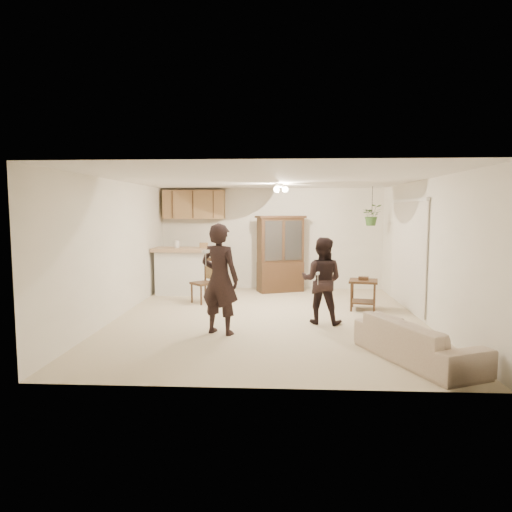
{
  "coord_description": "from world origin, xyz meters",
  "views": [
    {
      "loc": [
        0.21,
        -8.11,
        1.96
      ],
      "look_at": [
        -0.23,
        0.4,
        1.1
      ],
      "focal_mm": 32.0,
      "sensor_mm": 36.0,
      "label": 1
    }
  ],
  "objects_px": {
    "child": "(322,285)",
    "side_table": "(363,294)",
    "chair_hutch_right": "(289,280)",
    "chair_hutch_left": "(203,290)",
    "adult": "(220,278)",
    "sofa": "(417,333)",
    "china_hutch": "(280,254)",
    "chair_bar": "(208,284)"
  },
  "relations": [
    {
      "from": "child",
      "to": "chair_hutch_right",
      "type": "relative_size",
      "value": 1.48
    },
    {
      "from": "chair_bar",
      "to": "adult",
      "type": "bearing_deg",
      "value": -80.12
    },
    {
      "from": "adult",
      "to": "chair_hutch_left",
      "type": "height_order",
      "value": "adult"
    },
    {
      "from": "china_hutch",
      "to": "chair_hutch_right",
      "type": "bearing_deg",
      "value": 18.79
    },
    {
      "from": "child",
      "to": "chair_bar",
      "type": "height_order",
      "value": "child"
    },
    {
      "from": "sofa",
      "to": "side_table",
      "type": "relative_size",
      "value": 2.84
    },
    {
      "from": "adult",
      "to": "chair_hutch_right",
      "type": "bearing_deg",
      "value": -84.03
    },
    {
      "from": "china_hutch",
      "to": "side_table",
      "type": "relative_size",
      "value": 2.77
    },
    {
      "from": "adult",
      "to": "chair_hutch_left",
      "type": "relative_size",
      "value": 1.89
    },
    {
      "from": "child",
      "to": "chair_hutch_right",
      "type": "height_order",
      "value": "child"
    },
    {
      "from": "child",
      "to": "chair_hutch_right",
      "type": "distance_m",
      "value": 3.31
    },
    {
      "from": "adult",
      "to": "chair_bar",
      "type": "height_order",
      "value": "adult"
    },
    {
      "from": "child",
      "to": "side_table",
      "type": "bearing_deg",
      "value": -113.77
    },
    {
      "from": "sofa",
      "to": "chair_bar",
      "type": "relative_size",
      "value": 2.07
    },
    {
      "from": "child",
      "to": "chair_hutch_left",
      "type": "height_order",
      "value": "child"
    },
    {
      "from": "child",
      "to": "china_hutch",
      "type": "height_order",
      "value": "china_hutch"
    },
    {
      "from": "side_table",
      "to": "chair_hutch_right",
      "type": "xyz_separation_m",
      "value": [
        -1.42,
        2.14,
        -0.05
      ]
    },
    {
      "from": "sofa",
      "to": "china_hutch",
      "type": "distance_m",
      "value": 5.35
    },
    {
      "from": "sofa",
      "to": "chair_hutch_left",
      "type": "bearing_deg",
      "value": 20.22
    },
    {
      "from": "china_hutch",
      "to": "side_table",
      "type": "distance_m",
      "value": 2.62
    },
    {
      "from": "china_hutch",
      "to": "chair_bar",
      "type": "xyz_separation_m",
      "value": [
        -1.67,
        -0.51,
        -0.65
      ]
    },
    {
      "from": "child",
      "to": "china_hutch",
      "type": "relative_size",
      "value": 0.74
    },
    {
      "from": "sofa",
      "to": "chair_hutch_left",
      "type": "height_order",
      "value": "chair_hutch_left"
    },
    {
      "from": "china_hutch",
      "to": "sofa",
      "type": "bearing_deg",
      "value": -91.39
    },
    {
      "from": "chair_hutch_right",
      "to": "chair_hutch_left",
      "type": "bearing_deg",
      "value": 32.6
    },
    {
      "from": "sofa",
      "to": "chair_bar",
      "type": "distance_m",
      "value": 5.68
    },
    {
      "from": "sofa",
      "to": "adult",
      "type": "bearing_deg",
      "value": 43.25
    },
    {
      "from": "child",
      "to": "china_hutch",
      "type": "distance_m",
      "value": 3.16
    },
    {
      "from": "side_table",
      "to": "child",
      "type": "bearing_deg",
      "value": -129.69
    },
    {
      "from": "china_hutch",
      "to": "chair_bar",
      "type": "relative_size",
      "value": 2.02
    },
    {
      "from": "china_hutch",
      "to": "chair_hutch_left",
      "type": "height_order",
      "value": "china_hutch"
    },
    {
      "from": "chair_hutch_left",
      "to": "sofa",
      "type": "bearing_deg",
      "value": -0.55
    },
    {
      "from": "china_hutch",
      "to": "side_table",
      "type": "height_order",
      "value": "china_hutch"
    },
    {
      "from": "sofa",
      "to": "side_table",
      "type": "bearing_deg",
      "value": -20.71
    },
    {
      "from": "china_hutch",
      "to": "side_table",
      "type": "bearing_deg",
      "value": -71.16
    },
    {
      "from": "side_table",
      "to": "chair_hutch_right",
      "type": "height_order",
      "value": "chair_hutch_right"
    },
    {
      "from": "adult",
      "to": "china_hutch",
      "type": "xyz_separation_m",
      "value": [
        0.96,
        3.84,
        0.0
      ]
    },
    {
      "from": "sofa",
      "to": "chair_bar",
      "type": "xyz_separation_m",
      "value": [
        -3.45,
        4.51,
        -0.11
      ]
    },
    {
      "from": "sofa",
      "to": "child",
      "type": "relative_size",
      "value": 1.39
    },
    {
      "from": "adult",
      "to": "child",
      "type": "height_order",
      "value": "adult"
    },
    {
      "from": "sofa",
      "to": "side_table",
      "type": "distance_m",
      "value": 3.06
    },
    {
      "from": "sofa",
      "to": "child",
      "type": "distance_m",
      "value": 2.25
    }
  ]
}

